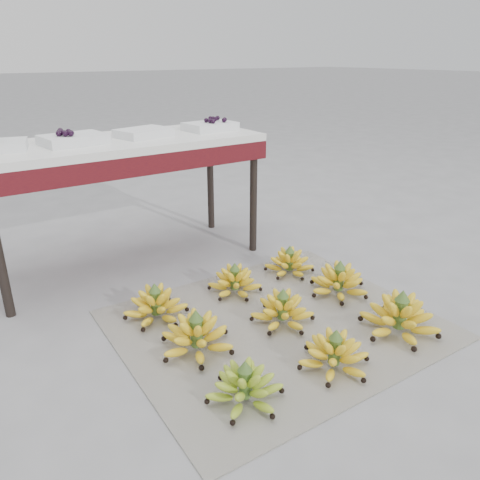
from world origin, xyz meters
TOP-DOWN VIEW (x-y plane):
  - ground at (0.00, 0.00)m, footprint 60.00×60.00m
  - newspaper_mat at (0.10, -0.05)m, footprint 1.28×1.08m
  - bunch_front_left at (-0.27, -0.36)m, footprint 0.33×0.33m
  - bunch_front_center at (0.09, -0.39)m, footprint 0.30×0.30m
  - bunch_front_right at (0.47, -0.38)m, footprint 0.32×0.32m
  - bunch_mid_left at (-0.26, -0.03)m, footprint 0.30×0.30m
  - bunch_mid_center at (0.13, -0.05)m, footprint 0.27×0.27m
  - bunch_mid_right at (0.51, -0.00)m, footprint 0.37×0.37m
  - bunch_back_left at (-0.29, 0.28)m, footprint 0.32×0.32m
  - bunch_back_center at (0.12, 0.28)m, footprint 0.25×0.25m
  - bunch_back_right at (0.46, 0.30)m, footprint 0.31×0.31m
  - vendor_table at (-0.15, 0.89)m, footprint 1.38×0.55m
  - tray_left at (-0.38, 0.87)m, footprint 0.30×0.23m
  - tray_right at (-0.03, 0.88)m, footprint 0.29×0.24m
  - tray_far_right at (0.36, 0.88)m, footprint 0.27×0.21m

SIDE VIEW (x-z plane):
  - ground at x=0.00m, z-range 0.00..0.00m
  - newspaper_mat at x=0.10m, z-range 0.00..0.01m
  - bunch_back_right at x=0.46m, z-range -0.02..0.13m
  - bunch_back_center at x=0.12m, z-range -0.02..0.13m
  - bunch_front_left at x=-0.27m, z-range -0.02..0.14m
  - bunch_front_center at x=0.09m, z-range -0.02..0.14m
  - bunch_mid_center at x=0.13m, z-range -0.02..0.14m
  - bunch_back_left at x=-0.29m, z-range -0.02..0.14m
  - bunch_mid_right at x=0.51m, z-range -0.02..0.15m
  - bunch_mid_left at x=-0.26m, z-range -0.02..0.15m
  - bunch_front_right at x=0.47m, z-range -0.02..0.16m
  - vendor_table at x=-0.15m, z-range 0.26..0.92m
  - tray_right at x=-0.03m, z-range 0.66..0.71m
  - tray_far_right at x=0.36m, z-range 0.65..0.72m
  - tray_left at x=-0.38m, z-range 0.65..0.72m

